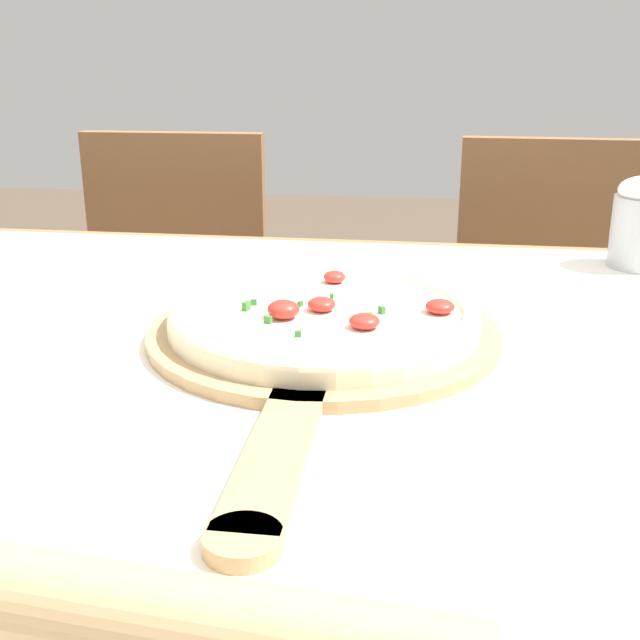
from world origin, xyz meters
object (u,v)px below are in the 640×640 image
(pizza, at_px, (324,315))
(chair_left, at_px, (170,319))
(rolling_pin, at_px, (130,614))
(pizza_peel, at_px, (321,341))
(chair_right, at_px, (550,337))

(pizza, height_order, chair_left, chair_left)
(pizza, xyz_separation_m, rolling_pin, (-0.03, -0.46, -0.00))
(pizza_peel, distance_m, chair_left, 0.94)
(pizza, xyz_separation_m, chair_right, (0.35, 0.76, -0.29))
(pizza_peel, bearing_deg, chair_left, 118.50)
(pizza_peel, distance_m, rolling_pin, 0.43)
(pizza_peel, height_order, chair_right, chair_right)
(pizza, bearing_deg, rolling_pin, -94.33)
(chair_left, bearing_deg, pizza, -62.49)
(pizza, height_order, chair_right, chair_right)
(rolling_pin, bearing_deg, pizza, 85.67)
(pizza_peel, relative_size, rolling_pin, 1.29)
(pizza, xyz_separation_m, chair_left, (-0.43, 0.76, -0.29))
(pizza_peel, relative_size, pizza, 1.81)
(pizza, relative_size, chair_left, 0.36)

